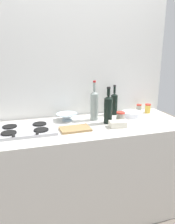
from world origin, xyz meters
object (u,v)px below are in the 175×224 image
cutting_board (75,129)px  mixing_bowl (67,117)px  wine_bottle_mid_right (94,105)px  butter_dish (118,124)px  condiment_jar_front (139,108)px  wine_bottle_leftmost (108,109)px  stovetop_hob (25,130)px  condiment_jar_rear (120,117)px  plate_stack (132,114)px  condiment_jar_spare (148,108)px  wine_bottle_mid_left (114,103)px

cutting_board → mixing_bowl: bearing=92.9°
wine_bottle_mid_right → butter_dish: 0.31m
condiment_jar_front → wine_bottle_leftmost: bearing=-151.1°
stovetop_hob → condiment_jar_rear: size_ratio=5.36×
plate_stack → condiment_jar_front: bearing=40.4°
plate_stack → condiment_jar_front: condiment_jar_front is taller
wine_bottle_leftmost → condiment_jar_spare: wine_bottle_leftmost is taller
mixing_bowl → condiment_jar_rear: size_ratio=2.22×
plate_stack → butter_dish: (-0.27, -0.25, 0.00)m
condiment_jar_spare → wine_bottle_leftmost: bearing=-159.7°
wine_bottle_mid_right → condiment_jar_spare: 0.64m
wine_bottle_mid_right → condiment_jar_front: 0.58m
mixing_bowl → butter_dish: size_ratio=1.43×
wine_bottle_mid_left → condiment_jar_rear: wine_bottle_mid_left is taller
wine_bottle_mid_left → condiment_jar_rear: size_ratio=3.36×
condiment_jar_front → condiment_jar_rear: (-0.33, -0.25, 0.00)m
mixing_bowl → condiment_jar_spare: bearing=1.2°
wine_bottle_mid_left → cutting_board: size_ratio=1.22×
condiment_jar_rear → stovetop_hob: bearing=-178.6°
wine_bottle_leftmost → condiment_jar_front: size_ratio=3.96×
plate_stack → butter_dish: size_ratio=1.45×
wine_bottle_mid_left → condiment_jar_rear: bearing=-98.8°
stovetop_hob → butter_dish: butter_dish is taller
wine_bottle_leftmost → mixing_bowl: size_ratio=1.64×
wine_bottle_leftmost → condiment_jar_front: wine_bottle_leftmost is taller
wine_bottle_mid_right → condiment_jar_rear: (0.22, -0.12, -0.10)m
condiment_jar_rear → condiment_jar_spare: 0.45m
stovetop_hob → plate_stack: bearing=7.9°
stovetop_hob → condiment_jar_spare: size_ratio=5.11×
stovetop_hob → cutting_board: bearing=-11.1°
plate_stack → condiment_jar_spare: (0.22, 0.07, 0.02)m
plate_stack → wine_bottle_mid_left: wine_bottle_mid_left is taller
condiment_jar_spare → cutting_board: 0.91m
plate_stack → cutting_board: size_ratio=0.82×
plate_stack → wine_bottle_leftmost: (-0.31, -0.13, 0.11)m
stovetop_hob → cutting_board: 0.41m
wine_bottle_mid_right → mixing_bowl: wine_bottle_mid_right is taller
condiment_jar_spare → butter_dish: bearing=-146.8°
butter_dish → condiment_jar_front: bearing=42.1°
wine_bottle_leftmost → condiment_jar_rear: size_ratio=3.64×
condiment_jar_front → cutting_board: size_ratio=0.33×
mixing_bowl → condiment_jar_rear: (0.47, -0.17, 0.01)m
condiment_jar_rear → condiment_jar_spare: bearing=25.4°
butter_dish → wine_bottle_mid_right: bearing=117.7°
plate_stack → wine_bottle_mid_right: wine_bottle_mid_right is taller
plate_stack → butter_dish: butter_dish is taller
wine_bottle_mid_left → wine_bottle_mid_right: wine_bottle_mid_right is taller
condiment_jar_front → stovetop_hob: bearing=-167.1°
wine_bottle_mid_left → plate_stack: bearing=-38.9°
wine_bottle_mid_left → wine_bottle_mid_right: size_ratio=0.82×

